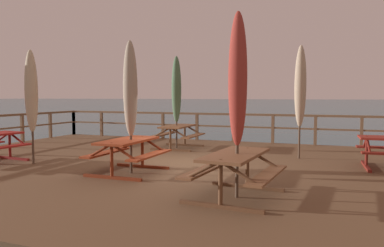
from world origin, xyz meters
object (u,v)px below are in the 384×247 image
at_px(picnic_table_back_left, 128,149).
at_px(patio_umbrella_short_mid, 31,92).
at_px(patio_umbrella_tall_mid_right, 300,87).
at_px(patio_umbrella_short_front, 130,89).
at_px(picnic_table_mid_right, 235,165).
at_px(patio_umbrella_short_back, 238,80).
at_px(patio_umbrella_tall_front, 176,90).
at_px(picnic_table_front_right, 178,132).

height_order(picnic_table_back_left, patio_umbrella_short_mid, patio_umbrella_short_mid).
bearing_deg(patio_umbrella_short_mid, patio_umbrella_tall_mid_right, 27.87).
relative_size(patio_umbrella_short_mid, patio_umbrella_tall_mid_right, 0.93).
xyz_separation_m(picnic_table_back_left, patio_umbrella_short_front, (0.08, -0.00, 1.34)).
height_order(picnic_table_back_left, picnic_table_mid_right, same).
xyz_separation_m(picnic_table_back_left, patio_umbrella_short_mid, (-2.87, 0.11, 1.30)).
bearing_deg(patio_umbrella_short_mid, picnic_table_mid_right, -12.38).
height_order(picnic_table_back_left, patio_umbrella_short_back, patio_umbrella_short_back).
relative_size(patio_umbrella_tall_front, patio_umbrella_short_mid, 1.05).
height_order(patio_umbrella_tall_front, patio_umbrella_short_mid, patio_umbrella_tall_front).
relative_size(patio_umbrella_short_front, patio_umbrella_tall_front, 0.97).
xyz_separation_m(patio_umbrella_short_front, patio_umbrella_tall_front, (-0.67, 4.15, 0.06)).
xyz_separation_m(picnic_table_front_right, picnic_table_mid_right, (3.33, -5.27, 0.01)).
relative_size(picnic_table_front_right, patio_umbrella_tall_mid_right, 0.53).
distance_m(patio_umbrella_short_front, patio_umbrella_short_mid, 2.95).
bearing_deg(picnic_table_front_right, picnic_table_back_left, -82.49).
bearing_deg(patio_umbrella_short_front, picnic_table_mid_right, -22.67).
bearing_deg(patio_umbrella_short_back, patio_umbrella_tall_mid_right, 82.23).
height_order(picnic_table_back_left, patio_umbrella_tall_mid_right, patio_umbrella_tall_mid_right).
distance_m(picnic_table_mid_right, patio_umbrella_short_front, 3.23).
height_order(patio_umbrella_short_front, patio_umbrella_tall_mid_right, patio_umbrella_tall_mid_right).
distance_m(picnic_table_back_left, patio_umbrella_tall_mid_right, 5.08).
distance_m(patio_umbrella_tall_front, patio_umbrella_short_back, 6.29).
relative_size(picnic_table_mid_right, patio_umbrella_tall_mid_right, 0.60).
relative_size(picnic_table_back_left, picnic_table_front_right, 1.04).
bearing_deg(patio_umbrella_short_mid, picnic_table_back_left, -2.16).
bearing_deg(patio_umbrella_short_back, patio_umbrella_short_front, 157.48).
distance_m(picnic_table_back_left, patio_umbrella_short_mid, 3.15).
relative_size(picnic_table_back_left, patio_umbrella_short_front, 0.58).
height_order(picnic_table_front_right, patio_umbrella_short_back, patio_umbrella_short_back).
bearing_deg(patio_umbrella_short_mid, picnic_table_front_right, 60.01).
relative_size(picnic_table_front_right, patio_umbrella_short_front, 0.56).
bearing_deg(picnic_table_front_right, patio_umbrella_short_front, -81.46).
bearing_deg(patio_umbrella_short_mid, patio_umbrella_tall_front, 60.63).
bearing_deg(patio_umbrella_tall_mid_right, patio_umbrella_short_front, -134.31).
bearing_deg(patio_umbrella_short_back, picnic_table_front_right, 122.51).
bearing_deg(patio_umbrella_short_back, picnic_table_back_left, 158.01).
relative_size(picnic_table_front_right, patio_umbrella_tall_front, 0.54).
height_order(picnic_table_mid_right, patio_umbrella_short_back, patio_umbrella_short_back).
bearing_deg(picnic_table_front_right, picnic_table_mid_right, -57.71).
xyz_separation_m(picnic_table_back_left, patio_umbrella_tall_front, (-0.60, 4.15, 1.40)).
height_order(picnic_table_back_left, patio_umbrella_short_front, patio_umbrella_short_front).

